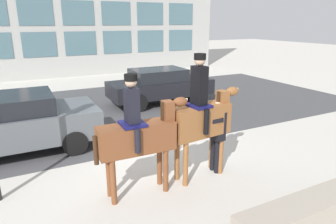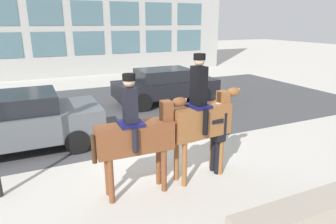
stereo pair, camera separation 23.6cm
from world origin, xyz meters
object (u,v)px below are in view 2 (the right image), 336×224
pedestrian_bystander (216,132)px  street_car_far_lane (165,85)px  mounted_horse_lead (137,134)px  mounted_horse_companion (201,117)px  street_car_near_lane (21,121)px  planter_ledge (307,215)px

pedestrian_bystander → street_car_far_lane: size_ratio=0.39×
mounted_horse_lead → pedestrian_bystander: (1.87, 0.06, -0.29)m
pedestrian_bystander → mounted_horse_companion: bearing=0.7°
mounted_horse_lead → street_car_near_lane: 3.96m
pedestrian_bystander → planter_ledge: 2.41m
mounted_horse_lead → street_car_near_lane: bearing=124.0°
street_car_near_lane → planter_ledge: (4.29, -5.54, -0.57)m
street_car_far_lane → planter_ledge: size_ratio=1.47×
street_car_near_lane → planter_ledge: street_car_near_lane is taller
mounted_horse_companion → mounted_horse_lead: bearing=175.3°
street_car_near_lane → street_car_far_lane: 6.10m
mounted_horse_lead → pedestrian_bystander: bearing=3.8°
street_car_near_lane → mounted_horse_companion: bearing=-42.8°
mounted_horse_lead → street_car_far_lane: 6.96m
mounted_horse_lead → street_car_near_lane: size_ratio=0.60×
mounted_horse_lead → pedestrian_bystander: mounted_horse_lead is taller
street_car_near_lane → mounted_horse_lead: bearing=-57.9°
planter_ledge → mounted_horse_lead: bearing=134.8°
mounted_horse_companion → street_car_near_lane: mounted_horse_companion is taller
mounted_horse_companion → pedestrian_bystander: bearing=-3.6°
planter_ledge → pedestrian_bystander: bearing=98.2°
street_car_near_lane → planter_ledge: bearing=-52.3°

